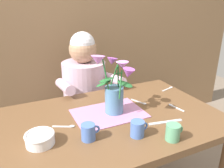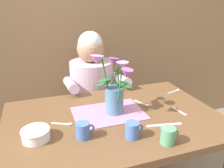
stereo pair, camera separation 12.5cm
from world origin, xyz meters
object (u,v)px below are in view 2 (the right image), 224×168
coffee_cup (83,130)px  tea_cup (168,136)px  dinner_knife (164,125)px  ceramic_bowl (36,134)px  ceramic_mug (132,130)px  flower_vase (114,90)px  seated_person (92,101)px

coffee_cup → tea_cup: (0.36, -0.17, 0.00)m
dinner_knife → tea_cup: 0.16m
ceramic_bowl → tea_cup: (0.57, -0.23, 0.01)m
coffee_cup → ceramic_mug: size_ratio=1.00×
flower_vase → coffee_cup: size_ratio=3.85×
flower_vase → ceramic_bowl: 0.47m
seated_person → flower_vase: (-0.01, -0.58, 0.32)m
flower_vase → tea_cup: (0.14, -0.35, -0.11)m
seated_person → tea_cup: bearing=-82.2°
seated_person → dinner_knife: seated_person is taller
flower_vase → coffee_cup: (-0.22, -0.18, -0.11)m
seated_person → ceramic_mug: seated_person is taller
ceramic_bowl → dinner_knife: bearing=-8.0°
flower_vase → coffee_cup: flower_vase is taller
dinner_knife → seated_person: bearing=114.5°
coffee_cup → ceramic_mug: 0.23m
ceramic_bowl → coffee_cup: bearing=-15.4°
coffee_cup → ceramic_mug: same height
ceramic_mug → tea_cup: bearing=-36.0°
dinner_knife → coffee_cup: coffee_cup is taller
ceramic_bowl → coffee_cup: size_ratio=1.46×
dinner_knife → tea_cup: bearing=-105.3°
seated_person → flower_vase: size_ratio=3.17×
coffee_cup → seated_person: bearing=72.9°
ceramic_mug → flower_vase: bearing=90.6°
seated_person → tea_cup: 0.96m
ceramic_bowl → coffee_cup: 0.22m
dinner_knife → ceramic_mug: 0.21m
tea_cup → ceramic_mug: bearing=144.0°
ceramic_bowl → ceramic_mug: ceramic_mug is taller
dinner_knife → coffee_cup: 0.43m
dinner_knife → tea_cup: tea_cup is taller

